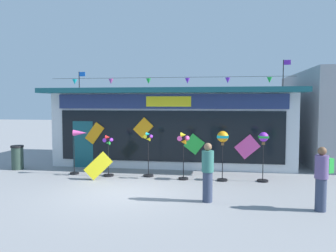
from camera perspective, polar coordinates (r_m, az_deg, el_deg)
name	(u,v)px	position (r m, az deg, el deg)	size (l,w,h in m)	color
ground_plane	(126,192)	(11.02, -7.00, -10.86)	(80.00, 80.00, 0.00)	gray
kite_shop_building	(176,125)	(16.50, 1.37, 0.20)	(10.77, 5.84, 4.75)	silver
wind_spinner_far_left	(79,141)	(13.75, -14.67, -2.48)	(0.72, 0.35, 1.75)	black
wind_spinner_left	(108,153)	(13.19, -9.96, -4.54)	(0.40, 0.40, 1.57)	black
wind_spinner_center_left	(148,153)	(12.95, -3.32, -4.57)	(0.39, 0.39, 1.70)	black
wind_spinner_center_right	(183,148)	(12.41, 2.58, -3.72)	(0.43, 0.36, 1.73)	black
wind_spinner_right	(223,141)	(12.33, 9.11, -2.51)	(0.41, 0.41, 1.79)	black
wind_spinner_far_right	(263,145)	(12.52, 15.62, -3.01)	(0.39, 0.39, 1.76)	black
person_near_camera	(208,172)	(9.78, 6.63, -7.62)	(0.34, 0.34, 1.68)	#333D56
person_mid_plaza	(322,177)	(9.75, 24.28, -7.80)	(0.48, 0.42, 1.68)	#333D56
trash_bin	(17,157)	(15.72, -23.82, -4.79)	(0.52, 0.52, 1.00)	#2D4238
display_kite_on_ground	(98,166)	(12.71, -11.55, -6.53)	(0.53, 0.03, 0.96)	yellow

